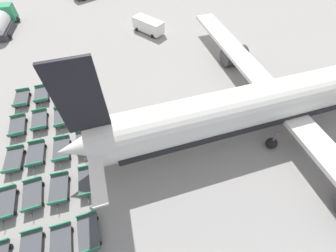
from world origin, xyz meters
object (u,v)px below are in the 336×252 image
object	(u,v)px
service_van	(148,25)
baggage_dolly_row_mid_a_col_e	(31,250)
baggage_dolly_row_mid_b_col_d	(59,188)
baggage_dolly_row_mid_b_col_e	(61,244)
baggage_dolly_row_far_col_d	(88,181)
baggage_dolly_row_mid_a_col_a	(42,94)
baggage_dolly_row_near_col_a	(22,99)
baggage_dolly_row_far_col_b	(81,112)
baggage_dolly_row_far_col_c	(84,143)
airplane	(295,97)
baggage_dolly_row_mid_a_col_b	(40,120)
baggage_dolly_row_near_col_b	(18,126)
baggage_dolly_row_near_col_d	(6,203)
baggage_dolly_row_mid_b_col_c	(62,149)
baggage_dolly_row_near_col_c	(14,160)
baggage_dolly_row_mid_a_col_d	(33,195)
baggage_dolly_row_far_col_e	(88,232)
baggage_dolly_row_far_col_a	(81,88)
baggage_dolly_row_mid_b_col_b	(62,117)
baggage_dolly_row_mid_a_col_c	(36,154)
fuel_tanker_secondary	(2,24)
baggage_dolly_row_mid_b_col_a	(60,91)

from	to	relation	value
service_van	baggage_dolly_row_mid_a_col_e	world-z (taller)	service_van
baggage_dolly_row_mid_a_col_e	baggage_dolly_row_mid_b_col_d	distance (m)	4.83
baggage_dolly_row_mid_b_col_e	baggage_dolly_row_far_col_d	world-z (taller)	same
baggage_dolly_row_mid_a_col_a	baggage_dolly_row_far_col_d	xyz separation A→B (m)	(12.71, 5.73, 0.00)
baggage_dolly_row_near_col_a	baggage_dolly_row_mid_b_col_d	bearing A→B (deg)	23.57
baggage_dolly_row_far_col_b	baggage_dolly_row_far_col_c	size ratio (longest dim) A/B	0.99
airplane	baggage_dolly_row_mid_a_col_b	distance (m)	27.23
baggage_dolly_row_near_col_b	baggage_dolly_row_far_col_c	bearing A→B (deg)	62.79
baggage_dolly_row_far_col_c	baggage_dolly_row_near_col_d	bearing A→B (deg)	-51.03
baggage_dolly_row_near_col_b	baggage_dolly_row_mid_b_col_d	bearing A→B (deg)	31.74
baggage_dolly_row_near_col_d	baggage_dolly_row_mid_b_col_c	world-z (taller)	same
baggage_dolly_row_mid_a_col_a	baggage_dolly_row_mid_b_col_c	world-z (taller)	same
baggage_dolly_row_mid_a_col_a	baggage_dolly_row_mid_a_col_b	bearing A→B (deg)	5.34
baggage_dolly_row_near_col_c	baggage_dolly_row_mid_b_col_d	distance (m)	5.94
baggage_dolly_row_mid_a_col_a	baggage_dolly_row_far_col_b	world-z (taller)	same
baggage_dolly_row_near_col_b	baggage_dolly_row_mid_a_col_d	xyz separation A→B (m)	(8.37, 2.92, 0.00)
baggage_dolly_row_near_col_c	baggage_dolly_row_near_col_d	xyz separation A→B (m)	(4.32, 0.27, 0.00)
baggage_dolly_row_near_col_d	baggage_dolly_row_mid_a_col_e	distance (m)	4.93
baggage_dolly_row_mid_b_col_e	baggage_dolly_row_far_col_c	world-z (taller)	same
baggage_dolly_row_near_col_a	baggage_dolly_row_mid_a_col_d	xyz separation A→B (m)	(12.77, 3.35, 0.00)
airplane	baggage_dolly_row_far_col_e	size ratio (longest dim) A/B	13.26
service_van	baggage_dolly_row_mid_b_col_e	distance (m)	32.52
baggage_dolly_row_near_col_d	baggage_dolly_row_far_col_a	size ratio (longest dim) A/B	1.00
baggage_dolly_row_far_col_a	baggage_dolly_row_far_col_e	world-z (taller)	same
baggage_dolly_row_mid_a_col_d	baggage_dolly_row_mid_b_col_b	world-z (taller)	same
baggage_dolly_row_mid_a_col_b	baggage_dolly_row_mid_a_col_c	size ratio (longest dim) A/B	1.01
baggage_dolly_row_near_col_b	baggage_dolly_row_far_col_b	world-z (taller)	same
fuel_tanker_secondary	baggage_dolly_row_far_col_b	distance (m)	25.65
service_van	baggage_dolly_row_far_col_b	world-z (taller)	service_van
baggage_dolly_row_near_col_b	baggage_dolly_row_mid_b_col_d	world-z (taller)	same
baggage_dolly_row_mid_a_col_a	baggage_dolly_row_far_col_c	xyz separation A→B (m)	(8.35, 5.30, 0.00)
airplane	baggage_dolly_row_near_col_c	bearing A→B (deg)	-89.61
service_van	baggage_dolly_row_near_col_c	size ratio (longest dim) A/B	1.53
baggage_dolly_row_near_col_b	baggage_dolly_row_mid_a_col_e	xyz separation A→B (m)	(12.80, 3.55, 0.00)
baggage_dolly_row_mid_a_col_c	baggage_dolly_row_mid_b_col_a	size ratio (longest dim) A/B	1.01
baggage_dolly_row_mid_a_col_c	baggage_dolly_row_far_col_c	size ratio (longest dim) A/B	1.00
baggage_dolly_row_mid_a_col_c	baggage_dolly_row_mid_a_col_b	bearing A→B (deg)	-175.87
baggage_dolly_row_mid_a_col_c	baggage_dolly_row_far_col_e	bearing A→B (deg)	31.86
baggage_dolly_row_mid_a_col_a	baggage_dolly_row_mid_a_col_b	size ratio (longest dim) A/B	1.00
baggage_dolly_row_mid_b_col_b	baggage_dolly_row_mid_b_col_d	distance (m)	8.60
baggage_dolly_row_mid_a_col_a	baggage_dolly_row_far_col_d	bearing A→B (deg)	24.26
baggage_dolly_row_mid_b_col_d	baggage_dolly_row_far_col_d	distance (m)	2.43
baggage_dolly_row_mid_a_col_e	baggage_dolly_row_near_col_c	bearing A→B (deg)	-160.51
service_van	baggage_dolly_row_far_col_e	distance (m)	31.49
baggage_dolly_row_near_col_b	baggage_dolly_row_near_col_d	size ratio (longest dim) A/B	1.00
baggage_dolly_row_mid_b_col_b	baggage_dolly_row_mid_b_col_d	world-z (taller)	same
baggage_dolly_row_near_col_c	baggage_dolly_row_mid_a_col_d	bearing A→B (deg)	30.50
baggage_dolly_row_mid_a_col_a	baggage_dolly_row_near_col_d	bearing A→B (deg)	-4.02
baggage_dolly_row_near_col_a	baggage_dolly_row_far_col_c	xyz separation A→B (m)	(8.04, 7.50, 0.00)
baggage_dolly_row_mid_b_col_e	airplane	bearing A→B (deg)	110.43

